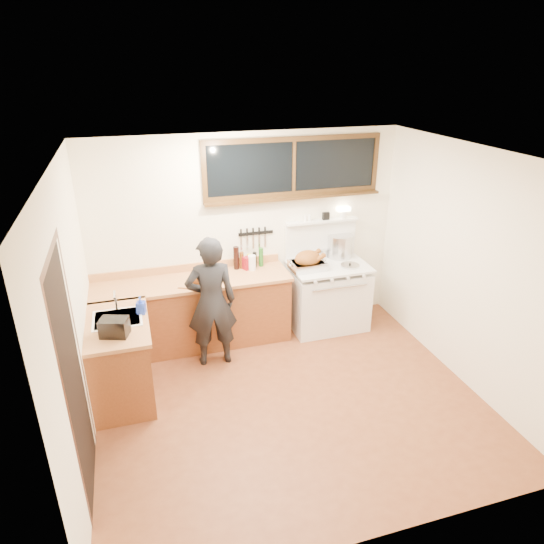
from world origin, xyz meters
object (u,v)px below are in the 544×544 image
object	(u,v)px
cutting_board	(198,280)
roast_turkey	(308,261)
vintage_stove	(327,294)
man	(211,302)

from	to	relation	value
cutting_board	roast_turkey	xyz separation A→B (m)	(1.42, 0.06, 0.05)
vintage_stove	roast_turkey	size ratio (longest dim) A/B	3.32
man	roast_turkey	xyz separation A→B (m)	(1.33, 0.39, 0.20)
vintage_stove	cutting_board	world-z (taller)	vintage_stove
vintage_stove	cutting_board	distance (m)	1.81
man	cutting_board	bearing A→B (deg)	105.40
roast_turkey	cutting_board	bearing A→B (deg)	-177.76
vintage_stove	man	bearing A→B (deg)	-165.20
cutting_board	man	bearing A→B (deg)	-74.60
cutting_board	roast_turkey	world-z (taller)	roast_turkey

